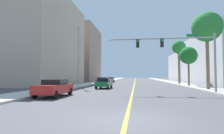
{
  "coord_description": "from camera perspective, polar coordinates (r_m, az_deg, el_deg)",
  "views": [
    {
      "loc": [
        0.4,
        -7.38,
        1.72
      ],
      "look_at": [
        -3.42,
        22.0,
        3.09
      ],
      "focal_mm": 30.09,
      "sensor_mm": 36.0,
      "label": 1
    }
  ],
  "objects": [
    {
      "name": "ground",
      "position": [
        49.41,
        6.96,
        -4.62
      ],
      "size": [
        192.0,
        192.0,
        0.0
      ],
      "primitive_type": "plane",
      "color": "#47474C"
    },
    {
      "name": "sidewalk_left",
      "position": [
        50.35,
        -3.72,
        -4.51
      ],
      "size": [
        3.43,
        168.0,
        0.15
      ],
      "primitive_type": "cube",
      "color": "beige",
      "rests_on": "ground"
    },
    {
      "name": "sidewalk_right",
      "position": [
        50.2,
        17.67,
        -4.4
      ],
      "size": [
        3.43,
        168.0,
        0.15
      ],
      "primitive_type": "cube",
      "color": "#9E9B93",
      "rests_on": "ground"
    },
    {
      "name": "lane_marking_center",
      "position": [
        49.41,
        6.96,
        -4.62
      ],
      "size": [
        0.16,
        144.0,
        0.01
      ],
      "primitive_type": "cube",
      "color": "yellow",
      "rests_on": "ground"
    },
    {
      "name": "building_left_near",
      "position": [
        40.74,
        -23.65,
        6.94
      ],
      "size": [
        16.06,
        21.32,
        16.7
      ],
      "primitive_type": "cube",
      "color": "tan",
      "rests_on": "ground"
    },
    {
      "name": "building_left_far",
      "position": [
        62.44,
        -10.83,
        3.76
      ],
      "size": [
        13.34,
        17.38,
        17.27
      ],
      "primitive_type": "cube",
      "color": "gray",
      "rests_on": "ground"
    },
    {
      "name": "building_right_far",
      "position": [
        66.83,
        24.44,
        -0.09
      ],
      "size": [
        15.16,
        17.62,
        8.84
      ],
      "primitive_type": "cube",
      "color": "silver",
      "rests_on": "ground"
    },
    {
      "name": "traffic_signal_mast",
      "position": [
        19.87,
        19.71,
        5.3
      ],
      "size": [
        10.47,
        0.36,
        5.75
      ],
      "color": "gray",
      "rests_on": "sidewalk_right"
    },
    {
      "name": "street_lamp",
      "position": [
        28.26,
        -10.15,
        4.35
      ],
      "size": [
        0.56,
        0.28,
        9.12
      ],
      "color": "gray",
      "rests_on": "sidewalk_left"
    },
    {
      "name": "palm_near",
      "position": [
        25.59,
        26.86,
        10.64
      ],
      "size": [
        3.56,
        3.56,
        9.19
      ],
      "color": "brown",
      "rests_on": "sidewalk_right"
    },
    {
      "name": "palm_mid",
      "position": [
        31.91,
        22.2,
        3.16
      ],
      "size": [
        2.73,
        2.73,
        6.11
      ],
      "color": "brown",
      "rests_on": "sidewalk_right"
    },
    {
      "name": "palm_far",
      "position": [
        39.18,
        19.62,
        5.37
      ],
      "size": [
        2.62,
        2.62,
        8.46
      ],
      "color": "brown",
      "rests_on": "sidewalk_right"
    },
    {
      "name": "car_green",
      "position": [
        25.42,
        -2.44,
        -4.89
      ],
      "size": [
        1.81,
        3.9,
        1.39
      ],
      "rotation": [
        0.0,
        0.0,
        -0.02
      ],
      "color": "#196638",
      "rests_on": "ground"
    },
    {
      "name": "car_blue",
      "position": [
        35.02,
        -2.85,
        -4.23
      ],
      "size": [
        1.94,
        4.52,
        1.42
      ],
      "rotation": [
        0.0,
        0.0,
        3.17
      ],
      "color": "#1E389E",
      "rests_on": "ground"
    },
    {
      "name": "car_red",
      "position": [
        16.27,
        -17.14,
        -6.01
      ],
      "size": [
        1.85,
        4.19,
        1.4
      ],
      "rotation": [
        0.0,
        0.0,
        3.14
      ],
      "color": "red",
      "rests_on": "ground"
    },
    {
      "name": "car_silver",
      "position": [
        49.21,
        -0.49,
        -3.84
      ],
      "size": [
        1.97,
        4.07,
        1.31
      ],
      "rotation": [
        0.0,
        0.0,
        3.17
      ],
      "color": "#BCBCC1",
      "rests_on": "ground"
    }
  ]
}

